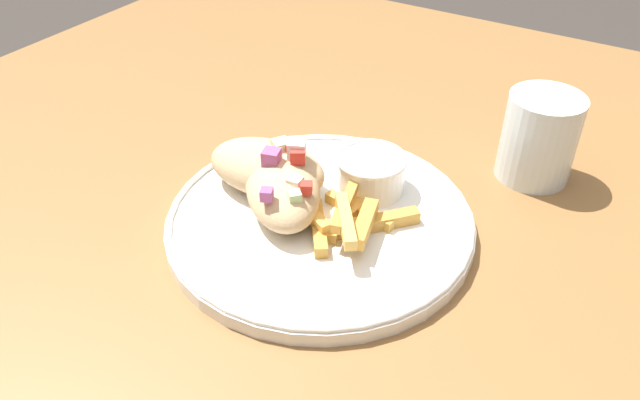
{
  "coord_description": "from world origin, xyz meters",
  "views": [
    {
      "loc": [
        0.26,
        -0.41,
        1.16
      ],
      "look_at": [
        0.02,
        -0.01,
        0.81
      ],
      "focal_mm": 35.0,
      "sensor_mm": 36.0,
      "label": 1
    }
  ],
  "objects_px": {
    "plate": "(320,220)",
    "sauce_ramekin": "(371,171)",
    "water_glass": "(538,141)",
    "pita_sandwich_far": "(267,167)",
    "pita_sandwich_near": "(283,188)",
    "fries_pile": "(348,218)"
  },
  "relations": [
    {
      "from": "sauce_ramekin",
      "to": "pita_sandwich_far",
      "type": "bearing_deg",
      "value": -149.84
    },
    {
      "from": "plate",
      "to": "fries_pile",
      "type": "relative_size",
      "value": 2.43
    },
    {
      "from": "pita_sandwich_near",
      "to": "sauce_ramekin",
      "type": "height_order",
      "value": "pita_sandwich_near"
    },
    {
      "from": "plate",
      "to": "sauce_ramekin",
      "type": "height_order",
      "value": "sauce_ramekin"
    },
    {
      "from": "pita_sandwich_near",
      "to": "water_glass",
      "type": "xyz_separation_m",
      "value": [
        0.19,
        0.2,
        0.01
      ]
    },
    {
      "from": "plate",
      "to": "water_glass",
      "type": "relative_size",
      "value": 3.14
    },
    {
      "from": "pita_sandwich_near",
      "to": "pita_sandwich_far",
      "type": "relative_size",
      "value": 1.1
    },
    {
      "from": "pita_sandwich_near",
      "to": "fries_pile",
      "type": "bearing_deg",
      "value": 53.38
    },
    {
      "from": "water_glass",
      "to": "pita_sandwich_far",
      "type": "bearing_deg",
      "value": -139.67
    },
    {
      "from": "plate",
      "to": "fries_pile",
      "type": "xyz_separation_m",
      "value": [
        0.03,
        -0.0,
        0.02
      ]
    },
    {
      "from": "plate",
      "to": "pita_sandwich_near",
      "type": "relative_size",
      "value": 2.07
    },
    {
      "from": "pita_sandwich_near",
      "to": "water_glass",
      "type": "relative_size",
      "value": 1.51
    },
    {
      "from": "pita_sandwich_near",
      "to": "pita_sandwich_far",
      "type": "xyz_separation_m",
      "value": [
        -0.03,
        0.02,
        0.0
      ]
    },
    {
      "from": "water_glass",
      "to": "fries_pile",
      "type": "bearing_deg",
      "value": -120.51
    },
    {
      "from": "plate",
      "to": "water_glass",
      "type": "distance_m",
      "value": 0.25
    },
    {
      "from": "plate",
      "to": "pita_sandwich_far",
      "type": "distance_m",
      "value": 0.08
    },
    {
      "from": "pita_sandwich_near",
      "to": "water_glass",
      "type": "bearing_deg",
      "value": 96.94
    },
    {
      "from": "plate",
      "to": "fries_pile",
      "type": "height_order",
      "value": "fries_pile"
    },
    {
      "from": "fries_pile",
      "to": "sauce_ramekin",
      "type": "bearing_deg",
      "value": 99.27
    },
    {
      "from": "pita_sandwich_far",
      "to": "sauce_ramekin",
      "type": "bearing_deg",
      "value": 25.1
    },
    {
      "from": "fries_pile",
      "to": "sauce_ramekin",
      "type": "xyz_separation_m",
      "value": [
        -0.01,
        0.07,
        0.01
      ]
    },
    {
      "from": "fries_pile",
      "to": "water_glass",
      "type": "relative_size",
      "value": 1.29
    }
  ]
}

